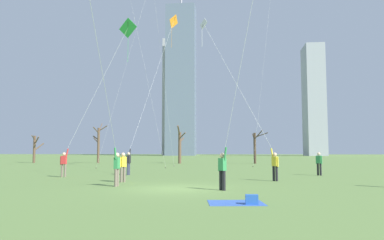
{
  "coord_description": "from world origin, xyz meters",
  "views": [
    {
      "loc": [
        2.3,
        -16.63,
        1.69
      ],
      "look_at": [
        0.0,
        6.0,
        3.64
      ],
      "focal_mm": 34.33,
      "sensor_mm": 36.0,
      "label": 1
    }
  ],
  "objects_px": {
    "kite_flyer_midfield_right_green": "(78,133)",
    "kite_flyer_midfield_center_purple": "(109,118)",
    "bare_tree_leftmost": "(98,143)",
    "bare_tree_right_of_center": "(180,145)",
    "kite_flyer_far_back_red": "(245,48)",
    "bystander_watching_nearby": "(319,163)",
    "bare_tree_far_right_edge": "(255,146)",
    "distant_kite_high_overhead_teal": "(132,8)",
    "bystander_strolling_midfield": "(123,166)",
    "kite_flyer_foreground_left_white": "(265,145)",
    "bare_tree_rightmost": "(35,148)",
    "distant_kite_drifting_left_blue": "(270,6)",
    "kite_flyer_midfield_left_orange": "(145,111)",
    "picnic_spot": "(245,201)"
  },
  "relations": [
    {
      "from": "kite_flyer_midfield_center_purple",
      "to": "distant_kite_high_overhead_teal",
      "type": "height_order",
      "value": "distant_kite_high_overhead_teal"
    },
    {
      "from": "bare_tree_leftmost",
      "to": "bare_tree_right_of_center",
      "type": "distance_m",
      "value": 12.04
    },
    {
      "from": "bystander_watching_nearby",
      "to": "distant_kite_drifting_left_blue",
      "type": "relative_size",
      "value": 0.07
    },
    {
      "from": "kite_flyer_midfield_right_green",
      "to": "bystander_watching_nearby",
      "type": "bearing_deg",
      "value": 11.16
    },
    {
      "from": "kite_flyer_far_back_red",
      "to": "bare_tree_leftmost",
      "type": "relative_size",
      "value": 3.53
    },
    {
      "from": "kite_flyer_foreground_left_white",
      "to": "distant_kite_high_overhead_teal",
      "type": "bearing_deg",
      "value": 132.67
    },
    {
      "from": "kite_flyer_midfield_left_orange",
      "to": "picnic_spot",
      "type": "distance_m",
      "value": 19.21
    },
    {
      "from": "kite_flyer_far_back_red",
      "to": "bystander_watching_nearby",
      "type": "distance_m",
      "value": 14.34
    },
    {
      "from": "bare_tree_far_right_edge",
      "to": "bare_tree_right_of_center",
      "type": "bearing_deg",
      "value": -177.82
    },
    {
      "from": "distant_kite_high_overhead_teal",
      "to": "bare_tree_leftmost",
      "type": "bearing_deg",
      "value": 118.73
    },
    {
      "from": "bystander_strolling_midfield",
      "to": "distant_kite_drifting_left_blue",
      "type": "bearing_deg",
      "value": 65.84
    },
    {
      "from": "kite_flyer_foreground_left_white",
      "to": "bare_tree_leftmost",
      "type": "bearing_deg",
      "value": 125.16
    },
    {
      "from": "kite_flyer_midfield_left_orange",
      "to": "kite_flyer_far_back_red",
      "type": "height_order",
      "value": "kite_flyer_far_back_red"
    },
    {
      "from": "kite_flyer_midfield_left_orange",
      "to": "bare_tree_right_of_center",
      "type": "bearing_deg",
      "value": 90.17
    },
    {
      "from": "distant_kite_drifting_left_blue",
      "to": "distant_kite_high_overhead_teal",
      "type": "height_order",
      "value": "distant_kite_drifting_left_blue"
    },
    {
      "from": "kite_flyer_foreground_left_white",
      "to": "bare_tree_leftmost",
      "type": "height_order",
      "value": "kite_flyer_foreground_left_white"
    },
    {
      "from": "kite_flyer_midfield_right_green",
      "to": "distant_kite_high_overhead_teal",
      "type": "distance_m",
      "value": 16.84
    },
    {
      "from": "bystander_watching_nearby",
      "to": "kite_flyer_midfield_right_green",
      "type": "bearing_deg",
      "value": -168.84
    },
    {
      "from": "distant_kite_high_overhead_teal",
      "to": "bare_tree_far_right_edge",
      "type": "distance_m",
      "value": 25.43
    },
    {
      "from": "bare_tree_right_of_center",
      "to": "distant_kite_high_overhead_teal",
      "type": "bearing_deg",
      "value": -98.49
    },
    {
      "from": "distant_kite_high_overhead_teal",
      "to": "bystander_watching_nearby",
      "type": "bearing_deg",
      "value": -25.66
    },
    {
      "from": "distant_kite_drifting_left_blue",
      "to": "bare_tree_far_right_edge",
      "type": "relative_size",
      "value": 4.86
    },
    {
      "from": "bystander_strolling_midfield",
      "to": "kite_flyer_midfield_left_orange",
      "type": "bearing_deg",
      "value": 96.09
    },
    {
      "from": "kite_flyer_far_back_red",
      "to": "bystander_strolling_midfield",
      "type": "bearing_deg",
      "value": 140.73
    },
    {
      "from": "bystander_strolling_midfield",
      "to": "kite_flyer_foreground_left_white",
      "type": "bearing_deg",
      "value": 14.14
    },
    {
      "from": "kite_flyer_far_back_red",
      "to": "bare_tree_rightmost",
      "type": "xyz_separation_m",
      "value": [
        -29.2,
        37.06,
        -3.63
      ]
    },
    {
      "from": "kite_flyer_midfield_left_orange",
      "to": "bare_tree_right_of_center",
      "type": "xyz_separation_m",
      "value": [
        -0.06,
        21.95,
        -2.38
      ]
    },
    {
      "from": "bystander_watching_nearby",
      "to": "bare_tree_far_right_edge",
      "type": "bearing_deg",
      "value": 96.22
    },
    {
      "from": "distant_kite_high_overhead_teal",
      "to": "picnic_spot",
      "type": "distance_m",
      "value": 28.95
    },
    {
      "from": "kite_flyer_midfield_center_purple",
      "to": "distant_kite_high_overhead_teal",
      "type": "xyz_separation_m",
      "value": [
        -4.33,
        19.28,
        12.7
      ]
    },
    {
      "from": "kite_flyer_midfield_center_purple",
      "to": "bystander_watching_nearby",
      "type": "xyz_separation_m",
      "value": [
        11.37,
        11.74,
        -2.2
      ]
    },
    {
      "from": "kite_flyer_midfield_right_green",
      "to": "kite_flyer_midfield_left_orange",
      "type": "distance_m",
      "value": 6.82
    },
    {
      "from": "kite_flyer_far_back_red",
      "to": "bare_tree_right_of_center",
      "type": "distance_m",
      "value": 37.53
    },
    {
      "from": "kite_flyer_midfield_left_orange",
      "to": "bystander_watching_nearby",
      "type": "bearing_deg",
      "value": -10.5
    },
    {
      "from": "bystander_strolling_midfield",
      "to": "bare_tree_right_of_center",
      "type": "xyz_separation_m",
      "value": [
        -1.06,
        31.31,
        1.66
      ]
    },
    {
      "from": "distant_kite_high_overhead_teal",
      "to": "bare_tree_right_of_center",
      "type": "relative_size",
      "value": 3.68
    },
    {
      "from": "bystander_watching_nearby",
      "to": "bystander_strolling_midfield",
      "type": "bearing_deg",
      "value": -150.26
    },
    {
      "from": "kite_flyer_midfield_center_purple",
      "to": "bystander_strolling_midfield",
      "type": "bearing_deg",
      "value": 98.92
    },
    {
      "from": "kite_flyer_midfield_right_green",
      "to": "kite_flyer_midfield_center_purple",
      "type": "bearing_deg",
      "value": -59.75
    },
    {
      "from": "distant_kite_high_overhead_teal",
      "to": "bare_tree_right_of_center",
      "type": "bearing_deg",
      "value": 81.51
    },
    {
      "from": "distant_kite_drifting_left_blue",
      "to": "kite_flyer_midfield_left_orange",
      "type": "bearing_deg",
      "value": -128.55
    },
    {
      "from": "distant_kite_drifting_left_blue",
      "to": "bare_tree_leftmost",
      "type": "height_order",
      "value": "distant_kite_drifting_left_blue"
    },
    {
      "from": "kite_flyer_foreground_left_white",
      "to": "bystander_watching_nearby",
      "type": "distance_m",
      "value": 6.58
    },
    {
      "from": "picnic_spot",
      "to": "bare_tree_far_right_edge",
      "type": "relative_size",
      "value": 0.42
    },
    {
      "from": "kite_flyer_midfield_right_green",
      "to": "distant_kite_drifting_left_blue",
      "type": "distance_m",
      "value": 30.43
    },
    {
      "from": "bare_tree_rightmost",
      "to": "bare_tree_far_right_edge",
      "type": "bearing_deg",
      "value": -0.07
    },
    {
      "from": "bystander_strolling_midfield",
      "to": "bare_tree_rightmost",
      "type": "height_order",
      "value": "bare_tree_rightmost"
    },
    {
      "from": "distant_kite_high_overhead_teal",
      "to": "bare_tree_rightmost",
      "type": "xyz_separation_m",
      "value": [
        -19.13,
        17.27,
        -13.61
      ]
    },
    {
      "from": "bare_tree_leftmost",
      "to": "kite_flyer_midfield_center_purple",
      "type": "bearing_deg",
      "value": -69.3
    },
    {
      "from": "bare_tree_far_right_edge",
      "to": "distant_kite_high_overhead_teal",
      "type": "bearing_deg",
      "value": -127.03
    }
  ]
}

